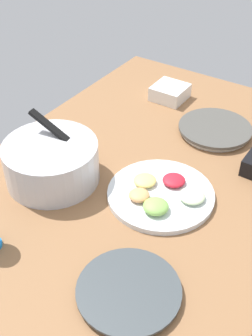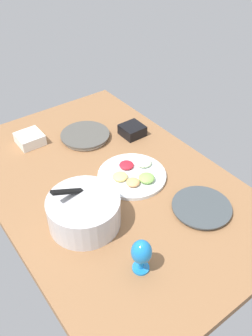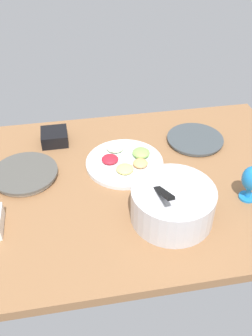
# 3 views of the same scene
# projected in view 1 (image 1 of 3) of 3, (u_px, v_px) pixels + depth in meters

# --- Properties ---
(ground_plane) EXTENTS (1.60, 1.04, 0.04)m
(ground_plane) POSITION_uv_depth(u_px,v_px,m) (139.00, 181.00, 1.45)
(ground_plane) COLOR #8C603D
(dinner_plate_left) EXTENTS (0.26, 0.26, 0.02)m
(dinner_plate_left) POSITION_uv_depth(u_px,v_px,m) (129.00, 291.00, 1.07)
(dinner_plate_left) COLOR silver
(dinner_plate_left) RESTS_ON ground_plane
(dinner_plate_right) EXTENTS (0.27, 0.27, 0.03)m
(dinner_plate_right) POSITION_uv_depth(u_px,v_px,m) (215.00, 130.00, 1.63)
(dinner_plate_right) COLOR silver
(dinner_plate_right) RESTS_ON ground_plane
(mixing_bowl) EXTENTS (0.30, 0.30, 0.21)m
(mixing_bowl) POSITION_uv_depth(u_px,v_px,m) (51.00, 161.00, 1.39)
(mixing_bowl) COLOR silver
(mixing_bowl) RESTS_ON ground_plane
(fruit_platter) EXTENTS (0.34, 0.34, 0.05)m
(fruit_platter) POSITION_uv_depth(u_px,v_px,m) (161.00, 194.00, 1.35)
(fruit_platter) COLOR silver
(fruit_platter) RESTS_ON ground_plane
(square_bowl_white) EXTENTS (0.13, 0.13, 0.06)m
(square_bowl_white) POSITION_uv_depth(u_px,v_px,m) (170.00, 92.00, 1.83)
(square_bowl_white) COLOR white
(square_bowl_white) RESTS_ON ground_plane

